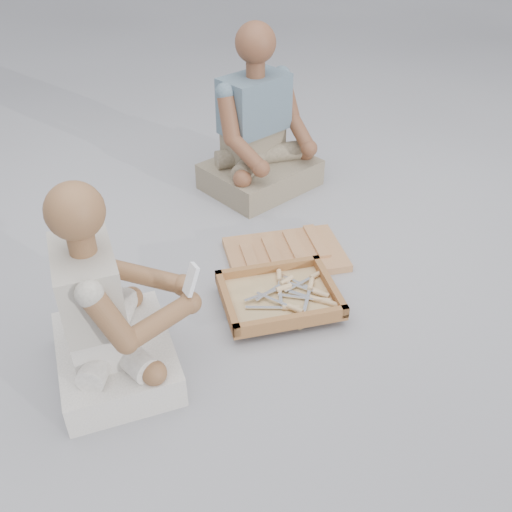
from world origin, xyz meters
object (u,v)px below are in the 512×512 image
companion (259,137)px  carved_panel (285,254)px  tool_tray (279,296)px  craftsman (107,316)px

companion → carved_panel: bearing=57.5°
tool_tray → craftsman: (-0.71, -0.04, 0.21)m
tool_tray → companion: (0.41, 0.99, 0.24)m
carved_panel → craftsman: craftsman is taller
craftsman → companion: size_ratio=0.88×
craftsman → companion: (1.12, 1.03, 0.03)m
tool_tray → craftsman: bearing=-176.5°
carved_panel → companion: 0.78m
craftsman → companion: 1.53m
companion → tool_tray: bearing=52.1°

